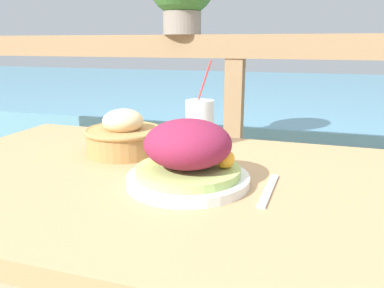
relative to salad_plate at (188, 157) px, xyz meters
The scene contains 8 objects.
patio_table 0.17m from the salad_plate, 150.41° to the left, with size 1.27×0.77×0.73m.
railing_fence 0.78m from the salad_plate, 94.20° to the left, with size 2.80×0.08×1.05m.
sea_backdrop 3.32m from the salad_plate, 91.00° to the left, with size 12.00×4.00×0.57m.
salad_plate is the anchor object (origin of this frame).
drink_glass 0.31m from the salad_plate, 101.88° to the left, with size 0.08×0.08×0.24m.
bread_basket 0.29m from the salad_plate, 145.16° to the left, with size 0.21×0.21×0.12m.
fork 0.18m from the salad_plate, ahead, with size 0.02×0.18×0.00m.
orange_near_basket 0.46m from the salad_plate, 136.13° to the left, with size 0.08×0.08×0.08m.
Camera 1 is at (0.29, -0.75, 1.02)m, focal length 35.00 mm.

